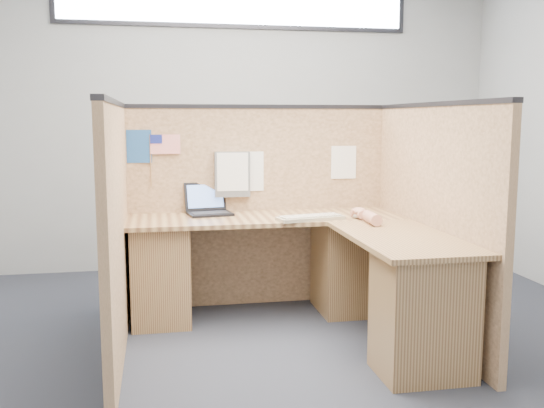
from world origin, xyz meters
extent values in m
plane|color=#20222D|center=(0.00, 0.00, 0.00)|extent=(5.00, 5.00, 0.00)
plane|color=#A9ACAE|center=(0.00, 2.25, 1.40)|extent=(5.00, 0.00, 5.00)
plane|color=#A9ACAE|center=(0.00, -2.25, 1.40)|extent=(5.00, 0.00, 5.00)
cube|color=#232328|center=(0.00, 2.24, 2.45)|extent=(3.30, 0.02, 0.38)
cube|color=white|center=(0.00, 2.22, 2.45)|extent=(3.20, 0.01, 0.30)
cube|color=brown|center=(0.00, 1.00, 0.75)|extent=(2.05, 0.05, 1.50)
cube|color=#232328|center=(0.00, 1.00, 1.51)|extent=(2.05, 0.06, 0.03)
cube|color=brown|center=(-1.00, 0.10, 0.75)|extent=(0.05, 1.80, 1.50)
cube|color=#232328|center=(-1.00, 0.10, 1.51)|extent=(0.06, 1.80, 0.03)
cube|color=brown|center=(1.00, 0.10, 0.75)|extent=(0.05, 1.80, 1.50)
cube|color=#232328|center=(1.00, 0.10, 1.51)|extent=(0.06, 1.80, 0.03)
cube|color=brown|center=(0.00, 0.68, 0.71)|extent=(1.95, 0.60, 0.03)
cube|color=brown|center=(0.68, -0.20, 0.71)|extent=(0.60, 1.15, 0.03)
cube|color=brown|center=(-0.75, 0.68, 0.35)|extent=(0.40, 0.50, 0.70)
cube|color=brown|center=(0.60, 0.68, 0.35)|extent=(0.40, 0.50, 0.70)
cube|color=brown|center=(0.68, -0.52, 0.35)|extent=(0.50, 0.40, 0.70)
cube|color=black|center=(-0.39, 0.82, 0.74)|extent=(0.34, 0.28, 0.02)
cube|color=black|center=(-0.39, 0.97, 0.85)|extent=(0.31, 0.11, 0.21)
cube|color=#4B68A5|center=(-0.39, 0.96, 0.85)|extent=(0.27, 0.09, 0.17)
cube|color=tan|center=(0.28, 0.48, 0.74)|extent=(0.49, 0.25, 0.02)
cube|color=silver|center=(0.28, 0.48, 0.76)|extent=(0.44, 0.21, 0.01)
ellipsoid|color=silver|center=(0.63, 0.48, 0.75)|extent=(0.13, 0.11, 0.05)
ellipsoid|color=tan|center=(0.63, 0.47, 0.78)|extent=(0.10, 0.12, 0.05)
cylinder|color=tan|center=(0.64, 0.42, 0.77)|extent=(0.07, 0.05, 0.07)
cylinder|color=tan|center=(0.65, 0.26, 0.77)|extent=(0.11, 0.29, 0.09)
cube|color=#1E4B8C|center=(-0.88, 0.97, 1.23)|extent=(0.18, 0.01, 0.24)
cylinder|color=olive|center=(-0.80, 0.96, 1.12)|extent=(0.01, 0.01, 0.38)
cube|color=red|center=(-0.69, 0.96, 1.24)|extent=(0.22, 0.00, 0.14)
cube|color=navy|center=(-0.76, 0.95, 1.28)|extent=(0.09, 0.00, 0.06)
cube|color=slate|center=(-0.20, 0.94, 1.01)|extent=(0.26, 0.05, 0.34)
cube|color=white|center=(-0.20, 0.92, 1.03)|extent=(0.23, 0.01, 0.28)
cube|color=white|center=(-0.08, 0.97, 1.03)|extent=(0.23, 0.01, 0.30)
cube|color=white|center=(0.67, 0.97, 1.09)|extent=(0.20, 0.01, 0.25)
camera|label=1|loc=(-0.75, -3.54, 1.42)|focal=40.00mm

